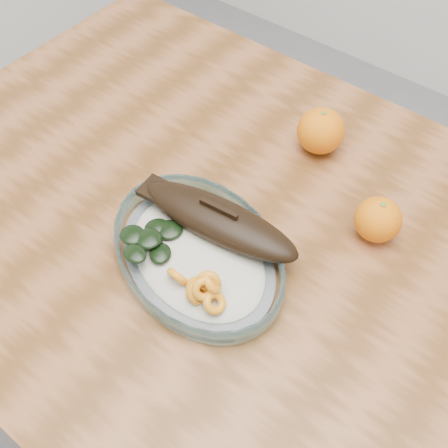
% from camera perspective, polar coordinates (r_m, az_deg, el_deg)
% --- Properties ---
extents(ground, '(3.00, 3.00, 0.00)m').
position_cam_1_polar(ground, '(1.49, 1.22, -18.75)').
color(ground, slate).
rests_on(ground, ground).
extents(dining_table, '(1.20, 0.80, 0.75)m').
position_cam_1_polar(dining_table, '(0.90, 1.91, -4.75)').
color(dining_table, brown).
rests_on(dining_table, ground).
extents(plated_meal, '(0.67, 0.67, 0.08)m').
position_cam_1_polar(plated_meal, '(0.78, -2.59, -2.63)').
color(plated_meal, white).
rests_on(plated_meal, dining_table).
extents(orange_left, '(0.08, 0.08, 0.08)m').
position_cam_1_polar(orange_left, '(0.93, 9.79, 9.30)').
color(orange_left, '#E15404').
rests_on(orange_left, dining_table).
extents(orange_right, '(0.07, 0.07, 0.07)m').
position_cam_1_polar(orange_right, '(0.82, 15.38, 0.43)').
color(orange_right, '#E15404').
rests_on(orange_right, dining_table).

